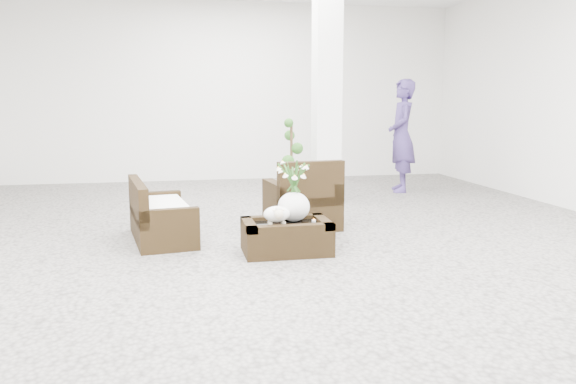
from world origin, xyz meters
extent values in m
plane|color=gray|center=(0.00, 0.00, 0.00)|extent=(11.00, 11.00, 0.00)
cube|color=white|center=(1.20, 2.80, 1.75)|extent=(0.40, 0.40, 3.50)
cube|color=black|center=(-0.05, -0.26, 0.16)|extent=(0.90, 0.60, 0.31)
ellipsoid|color=white|center=(-0.17, -0.36, 0.42)|extent=(0.28, 0.23, 0.21)
cylinder|color=white|center=(0.25, -0.24, 0.33)|extent=(0.04, 0.04, 0.03)
cube|color=black|center=(0.38, 0.89, 0.44)|extent=(0.90, 0.87, 0.87)
cube|color=black|center=(-1.34, 0.58, 0.35)|extent=(0.81, 1.37, 0.69)
imported|color=#402F6A|center=(2.71, 3.35, 0.98)|extent=(0.62, 0.80, 1.95)
camera|label=1|loc=(-1.17, -5.93, 1.58)|focal=35.32mm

